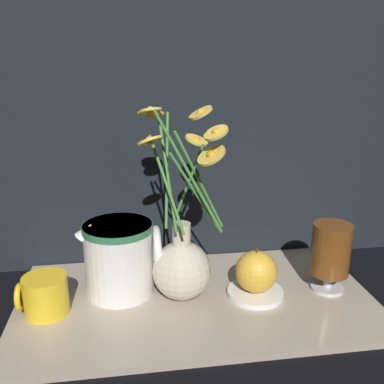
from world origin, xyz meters
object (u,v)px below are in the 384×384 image
Objects in this scene: vase_with_flowers at (182,261)px; orange_fruit at (256,272)px; tea_glass at (331,251)px; ceramic_pitcher at (121,255)px; yellow_mug at (44,295)px.

vase_with_flowers reaches higher than orange_fruit.
tea_glass reaches higher than orange_fruit.
vase_with_flowers is 2.36× the size of ceramic_pitcher.
ceramic_pitcher is 1.16× the size of tea_glass.
ceramic_pitcher is 0.25m from orange_fruit.
ceramic_pitcher is at bearing 160.83° from vase_with_flowers.
orange_fruit is at bearing -179.49° from tea_glass.
tea_glass is at bearing 0.40° from yellow_mug.
orange_fruit is (0.25, -0.05, -0.03)m from ceramic_pitcher.
tea_glass is (0.52, 0.00, 0.05)m from yellow_mug.
vase_with_flowers reaches higher than yellow_mug.
vase_with_flowers is at bearing 174.73° from orange_fruit.
yellow_mug is 0.38m from orange_fruit.
vase_with_flowers is at bearing 3.54° from yellow_mug.
tea_glass is (0.28, -0.01, 0.01)m from vase_with_flowers.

